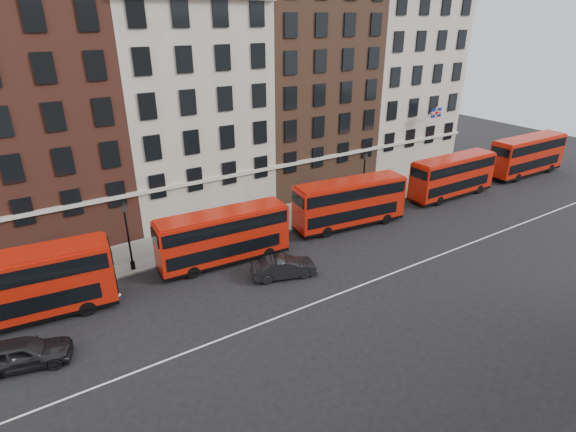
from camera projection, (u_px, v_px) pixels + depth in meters
ground at (294, 290)px, 30.48m from camera, size 120.00×120.00×0.00m
pavement at (227, 232)px, 38.55m from camera, size 80.00×5.00×0.15m
kerb at (241, 243)px, 36.62m from camera, size 80.00×0.30×0.16m
road_centre_line at (311, 305)px, 28.94m from camera, size 70.00×0.12×0.01m
building_terrace at (182, 100)px, 39.97m from camera, size 64.00×11.95×22.00m
bus_a at (17, 287)px, 26.49m from camera, size 10.82×3.65×4.46m
bus_b at (223, 236)px, 33.06m from camera, size 9.96×3.00×4.13m
bus_c at (349, 202)px, 38.92m from camera, size 10.35×3.60×4.26m
bus_d at (452, 175)px, 45.51m from camera, size 10.12×2.52×4.24m
bus_e at (527, 155)px, 51.82m from camera, size 10.81×2.76×4.52m
car_rear at (23, 353)px, 23.56m from camera, size 5.12×3.05×1.63m
car_front at (284, 267)px, 31.80m from camera, size 4.85×2.87×1.51m
lamp_post_left at (128, 233)px, 31.58m from camera, size 0.44×0.44×5.33m
lamp_post_right at (364, 176)px, 42.90m from camera, size 0.44×0.44×5.33m
traffic_light at (432, 169)px, 46.74m from camera, size 0.25×0.45×3.27m
iron_railings at (216, 217)px, 40.02m from camera, size 6.60×0.06×1.00m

